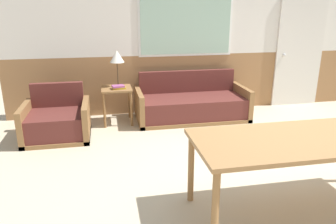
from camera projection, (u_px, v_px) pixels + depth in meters
The scene contains 9 objects.
ground_plane at pixel (276, 174), 3.83m from camera, with size 16.00×16.00×0.00m, color beige.
wall_back at pixel (209, 36), 5.86m from camera, with size 7.20×0.09×2.70m.
couch at pixel (192, 105), 5.64m from camera, with size 1.89×0.84×0.78m.
armchair at pixel (57, 122), 4.83m from camera, with size 0.93×0.81×0.76m.
side_table at pixel (117, 95), 5.38m from camera, with size 0.49×0.49×0.60m.
table_lamp at pixel (117, 58), 5.28m from camera, with size 0.23×0.23×0.59m.
book_stack at pixel (119, 87), 5.26m from camera, with size 0.23×0.17×0.06m.
dining_table at pixel (308, 144), 2.95m from camera, with size 2.10×0.85×0.76m.
entry_door at pixel (299, 52), 6.24m from camera, with size 0.95×0.09×2.07m.
Camera 1 is at (-1.90, -3.12, 1.87)m, focal length 35.00 mm.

